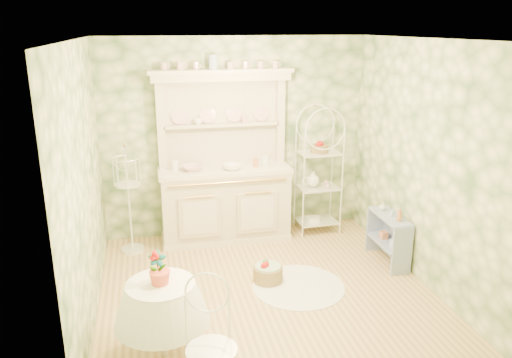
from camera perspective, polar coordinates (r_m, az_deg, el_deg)
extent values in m
plane|color=tan|center=(5.69, 1.13, -12.61)|extent=(3.60, 3.60, 0.00)
plane|color=white|center=(4.94, 1.32, 15.69)|extent=(3.60, 3.60, 0.00)
plane|color=beige|center=(5.06, -19.02, -0.79)|extent=(3.60, 3.60, 0.00)
plane|color=beige|center=(5.84, 18.64, 1.60)|extent=(3.60, 3.60, 0.00)
plane|color=beige|center=(6.86, -2.38, 4.73)|extent=(3.60, 3.60, 0.00)
plane|color=beige|center=(3.54, 8.22, -7.66)|extent=(3.60, 3.60, 0.00)
cube|color=beige|center=(6.61, -3.63, 2.40)|extent=(1.87, 0.61, 2.29)
cube|color=white|center=(6.96, 7.17, 1.27)|extent=(0.59, 0.43, 1.87)
cube|color=#8799C5|center=(6.41, 14.85, -6.87)|extent=(0.31, 0.67, 0.55)
cylinder|color=white|center=(4.62, -10.62, -15.62)|extent=(0.78, 0.78, 0.70)
cube|color=white|center=(4.07, -5.11, -19.34)|extent=(0.46, 0.46, 0.83)
cube|color=white|center=(6.53, -14.33, -2.15)|extent=(0.38, 0.38, 1.45)
cylinder|color=olive|center=(5.82, 1.37, -10.56)|extent=(0.41, 0.41, 0.24)
cylinder|color=white|center=(5.78, 4.86, -12.11)|extent=(1.28, 1.28, 0.01)
imported|color=white|center=(6.58, -7.29, 1.06)|extent=(0.30, 0.30, 0.07)
imported|color=white|center=(6.56, -2.73, 1.15)|extent=(0.33, 0.33, 0.08)
imported|color=white|center=(6.62, -6.65, 6.47)|extent=(0.13, 0.13, 0.09)
imported|color=white|center=(6.72, -1.29, 6.73)|extent=(0.11, 0.11, 0.10)
imported|color=#3F7238|center=(4.38, -11.16, -10.03)|extent=(0.16, 0.11, 0.29)
imported|color=#BB7445|center=(6.12, 16.09, -4.05)|extent=(0.09, 0.09, 0.17)
imported|color=#9EBCDE|center=(6.26, 15.33, -3.80)|extent=(0.05, 0.05, 0.10)
imported|color=silver|center=(6.43, 14.24, -3.20)|extent=(0.10, 0.10, 0.11)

